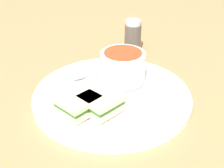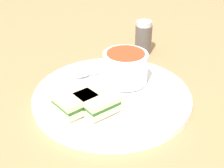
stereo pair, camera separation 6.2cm
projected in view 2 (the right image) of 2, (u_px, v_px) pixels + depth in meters
name	position (u px, v px, depth m)	size (l,w,h in m)	color
ground_plane	(112.00, 100.00, 0.64)	(2.40, 2.40, 0.00)	#9E754C
plate	(112.00, 96.00, 0.64)	(0.32, 0.32, 0.02)	white
soup_bowl	(125.00, 67.00, 0.65)	(0.09, 0.09, 0.07)	white
spoon	(86.00, 74.00, 0.69)	(0.06, 0.12, 0.01)	silver
sandwich_half_near	(74.00, 101.00, 0.58)	(0.09, 0.09, 0.03)	beige
sandwich_half_far	(98.00, 101.00, 0.57)	(0.09, 0.09, 0.03)	beige
salt_shaker	(143.00, 37.00, 0.82)	(0.04, 0.04, 0.09)	#4C4742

